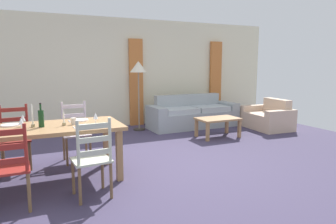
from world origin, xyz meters
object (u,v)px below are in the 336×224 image
wine_glass_near_left (21,122)px  standing_lamp (138,71)px  couch (192,115)px  dining_chair_far_right (76,132)px  dining_chair_near_right (92,159)px  wine_glass_near_right (96,116)px  dining_table (48,133)px  dining_chair_far_left (15,137)px  wine_bottle (41,118)px  dining_chair_near_left (8,168)px  armchair_upholstered (269,118)px  coffee_cup_primary (74,121)px  coffee_table (218,121)px  wine_glass_far_left (23,118)px

wine_glass_near_left → standing_lamp: bearing=47.9°
wine_glass_near_left → couch: (3.84, 2.57, -0.57)m
dining_chair_far_right → wine_glass_near_left: 1.26m
dining_chair_near_right → wine_glass_near_right: dining_chair_near_right is taller
dining_table → dining_chair_far_left: bearing=119.1°
wine_glass_near_left → wine_bottle: bearing=29.4°
wine_glass_near_left → couch: wine_glass_near_left is taller
dining_chair_near_right → wine_glass_near_right: (0.19, 0.66, 0.38)m
dining_chair_near_left → wine_bottle: wine_bottle is taller
armchair_upholstered → wine_bottle: bearing=-164.3°
dining_chair_far_left → coffee_cup_primary: (0.75, -0.78, 0.32)m
wine_glass_near_left → couch: 4.65m
coffee_table → armchair_upholstered: bearing=8.4°
dining_chair_near_right → coffee_cup_primary: size_ratio=10.67×
armchair_upholstered → standing_lamp: bearing=158.7°
coffee_table → coffee_cup_primary: bearing=-159.0°
coffee_cup_primary → dining_chair_near_right: bearing=-83.5°
dining_chair_near_right → dining_chair_far_left: size_ratio=1.00×
dining_table → coffee_cup_primary: size_ratio=21.11×
dining_chair_near_left → standing_lamp: (2.63, 3.35, 0.93)m
dining_table → dining_chair_far_left: dining_chair_far_left is taller
wine_bottle → wine_glass_near_left: 0.27m
dining_table → wine_bottle: size_ratio=6.01×
dining_chair_near_left → wine_glass_near_left: dining_chair_near_left is taller
dining_chair_far_right → wine_glass_far_left: bearing=-139.2°
wine_bottle → coffee_cup_primary: size_ratio=3.51×
wine_glass_near_right → armchair_upholstered: 4.85m
dining_chair_far_right → couch: size_ratio=0.42×
dining_chair_near_left → wine_bottle: size_ratio=3.04×
wine_glass_far_left → armchair_upholstered: size_ratio=0.13×
wine_glass_near_right → standing_lamp: bearing=60.0°
dining_chair_far_right → armchair_upholstered: (4.69, 0.68, -0.23)m
dining_chair_far_left → armchair_upholstered: dining_chair_far_left is taller
dining_table → wine_glass_far_left: wine_glass_far_left is taller
wine_glass_near_right → standing_lamp: (1.58, 2.74, 0.55)m
dining_table → couch: bearing=34.4°
dining_chair_far_right → coffee_table: dining_chair_far_right is taller
dining_chair_far_left → dining_chair_near_left: bearing=-90.9°
dining_chair_near_left → coffee_table: bearing=26.4°
dining_chair_far_left → wine_glass_near_left: (0.11, -0.92, 0.38)m
dining_chair_far_left → couch: dining_chair_far_left is taller
coffee_table → armchair_upholstered: size_ratio=0.75×
wine_bottle → wine_glass_far_left: bearing=146.5°
armchair_upholstered → dining_chair_near_right: bearing=-154.7°
wine_bottle → coffee_cup_primary: (0.40, 0.01, -0.07)m
dining_chair_far_left → wine_glass_near_left: 1.00m
dining_chair_far_right → wine_glass_near_left: bearing=-129.7°
dining_chair_far_left → dining_chair_near_right: bearing=-61.6°
dining_table → wine_glass_far_left: bearing=157.2°
wine_glass_far_left → armchair_upholstered: bearing=13.7°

